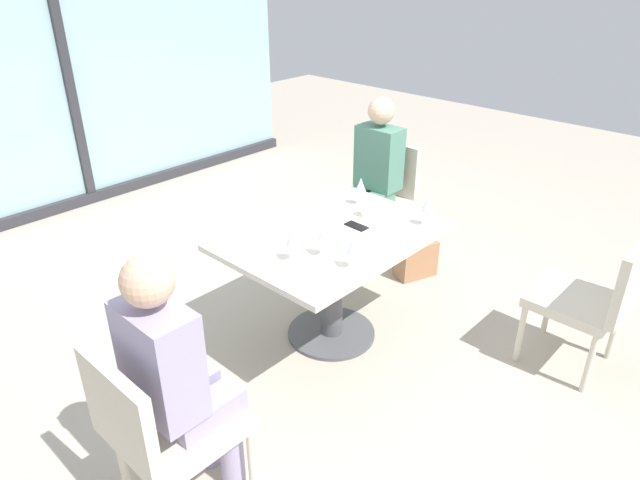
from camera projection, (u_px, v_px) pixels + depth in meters
name	position (u px, v px, depth m)	size (l,w,h in m)	color
ground_plane	(331.00, 334.00, 3.67)	(12.00, 12.00, 0.00)	#A89E8E
window_wall_backdrop	(66.00, 76.00, 5.05)	(4.86, 0.10, 2.70)	#94B7BC
dining_table_main	(332.00, 260.00, 3.41)	(1.26, 0.92, 0.73)	silver
chair_far_right	(381.00, 193.00, 4.50)	(0.50, 0.46, 0.87)	beige
chair_side_end	(159.00, 425.00, 2.30)	(0.50, 0.46, 0.87)	beige
chair_front_right	(596.00, 296.00, 3.16)	(0.46, 0.50, 0.87)	beige
person_far_right	(374.00, 172.00, 4.33)	(0.39, 0.34, 1.26)	#4C7F6B
person_side_end	(176.00, 373.00, 2.28)	(0.39, 0.34, 1.26)	#9E93B7
wine_glass_0	(292.00, 239.00, 2.98)	(0.07, 0.07, 0.18)	silver
wine_glass_1	(354.00, 246.00, 2.91)	(0.07, 0.07, 0.18)	silver
wine_glass_2	(323.00, 234.00, 3.03)	(0.07, 0.07, 0.18)	silver
wine_glass_3	(428.00, 205.00, 3.37)	(0.07, 0.07, 0.18)	silver
wine_glass_4	(361.00, 186.00, 3.64)	(0.07, 0.07, 0.18)	silver
coffee_cup	(368.00, 210.00, 3.52)	(0.08, 0.08, 0.09)	white
cell_phone_on_table	(356.00, 226.00, 3.41)	(0.07, 0.14, 0.01)	black
handbag_0	(416.00, 259.00, 4.27)	(0.30, 0.16, 0.28)	#A3704C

